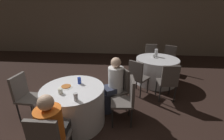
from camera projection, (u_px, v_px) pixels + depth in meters
ground_plane at (67, 126)px, 2.80m from camera, size 16.00×16.00×0.00m
wall_back at (105, 24)px, 7.04m from camera, size 16.00×0.06×2.80m
table_near at (74, 105)px, 2.79m from camera, size 1.12×1.12×0.73m
table_far at (156, 70)px, 4.41m from camera, size 1.20×1.20×0.73m
chair_near_northeast at (120, 85)px, 3.14m from camera, size 0.55×0.55×0.91m
chair_near_south at (48, 140)px, 1.82m from camera, size 0.41×0.41×0.91m
chair_near_west at (25, 93)px, 2.85m from camera, size 0.42×0.42×0.91m
chair_near_east at (127, 97)px, 2.72m from camera, size 0.44×0.44×0.91m
chair_far_north at (151, 55)px, 5.29m from camera, size 0.41×0.41×0.91m
chair_far_southwest at (137, 75)px, 3.65m from camera, size 0.56×0.56×0.91m
chair_far_south at (168, 80)px, 3.40m from camera, size 0.43×0.43×0.91m
chair_far_northeast at (169, 57)px, 5.08m from camera, size 0.55×0.55×0.91m
person_white_shirt at (113, 86)px, 3.05m from camera, size 0.46×0.43×1.17m
person_orange_shirt at (54, 129)px, 1.97m from camera, size 0.33×0.50×1.12m
pizza_plate_near at (66, 86)px, 2.69m from camera, size 0.24×0.24×0.02m
soda_can_blue at (79, 81)px, 2.79m from camera, size 0.07×0.07×0.12m
soda_can_silver at (76, 97)px, 2.27m from camera, size 0.07×0.07×0.12m
cup_near at (60, 91)px, 2.46m from camera, size 0.07×0.07×0.09m
bottle_far at (156, 53)px, 4.41m from camera, size 0.09×0.09×0.23m
cup_far at (154, 56)px, 4.35m from camera, size 0.08×0.08×0.10m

